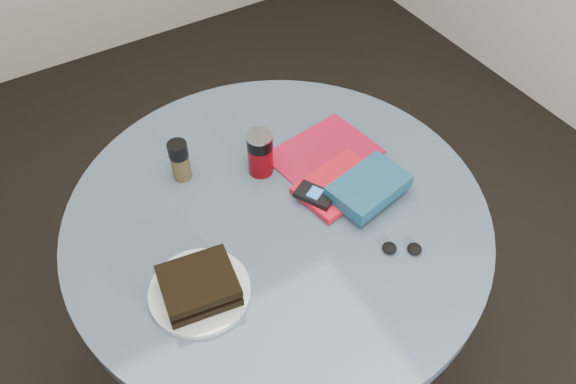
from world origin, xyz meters
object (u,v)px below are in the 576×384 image
novel (369,187)px  headphones (402,248)px  pepper_grinder (180,160)px  red_book (339,185)px  table (278,251)px  magazine (324,154)px  mp3_player (315,195)px  plate (200,291)px  soda_can (260,153)px  sandwich (199,285)px

novel → headphones: size_ratio=2.00×
pepper_grinder → red_book: bearing=-37.4°
table → magazine: magazine is taller
mp3_player → headphones: mp3_player is taller
table → magazine: bearing=26.6°
magazine → headphones: headphones is taller
plate → novel: bearing=3.8°
soda_can → novel: size_ratio=0.66×
table → novel: 0.30m
magazine → novel: (0.01, -0.18, 0.04)m
novel → mp3_player: bearing=144.4°
table → headphones: bearing=-53.9°
table → headphones: headphones is taller
soda_can → mp3_player: (0.06, -0.16, -0.03)m
magazine → red_book: 0.12m
mp3_player → sandwich: bearing=-165.3°
pepper_grinder → table: bearing=-56.9°
novel → red_book: bearing=112.3°
novel → mp3_player: (-0.12, 0.05, -0.01)m
table → headphones: 0.35m
sandwich → soda_can: size_ratio=1.40×
table → headphones: size_ratio=10.96×
red_book → headphones: 0.23m
sandwich → magazine: size_ratio=0.65×
magazine → pepper_grinder: bearing=152.4°
pepper_grinder → magazine: 0.37m
pepper_grinder → red_book: 0.39m
pepper_grinder → headphones: (0.32, -0.46, -0.05)m
soda_can → novel: soda_can is taller
red_book → mp3_player: 0.08m
novel → table: bearing=147.9°
sandwich → novel: bearing=4.6°
mp3_player → table: bearing=164.3°
table → sandwich: 0.34m
soda_can → magazine: size_ratio=0.46×
mp3_player → red_book: bearing=7.0°
soda_can → headphones: size_ratio=1.31×
table → soda_can: soda_can is taller
magazine → mp3_player: size_ratio=2.49×
table → mp3_player: bearing=-15.7°
magazine → novel: bearing=-96.4°
soda_can → magazine: soda_can is taller
novel → headphones: 0.17m
plate → pepper_grinder: 0.35m
plate → headphones: 0.45m
plate → magazine: 0.50m
red_book → novel: novel is taller
soda_can → red_book: bearing=-48.9°
magazine → headphones: bearing=-102.2°
plate → pepper_grinder: bearing=71.6°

